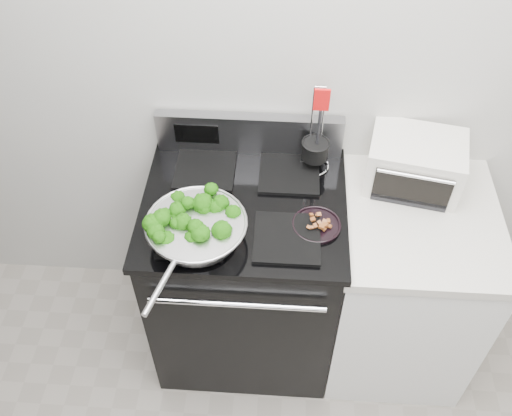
# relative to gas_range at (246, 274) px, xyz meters

# --- Properties ---
(back_wall) EXTENTS (4.00, 0.02, 2.70)m
(back_wall) POSITION_rel_gas_range_xyz_m (0.30, 0.34, 0.86)
(back_wall) COLOR beige
(back_wall) RESTS_ON ground
(gas_range) EXTENTS (0.79, 0.69, 1.13)m
(gas_range) POSITION_rel_gas_range_xyz_m (0.00, 0.00, 0.00)
(gas_range) COLOR black
(gas_range) RESTS_ON floor
(counter) EXTENTS (0.62, 0.68, 0.92)m
(counter) POSITION_rel_gas_range_xyz_m (0.68, -0.00, -0.03)
(counter) COLOR white
(counter) RESTS_ON floor
(skillet) EXTENTS (0.37, 0.57, 0.08)m
(skillet) POSITION_rel_gas_range_xyz_m (-0.15, -0.19, 0.52)
(skillet) COLOR silver
(skillet) RESTS_ON gas_range
(broccoli_pile) EXTENTS (0.29, 0.29, 0.10)m
(broccoli_pile) POSITION_rel_gas_range_xyz_m (-0.15, -0.19, 0.54)
(broccoli_pile) COLOR #0B3304
(broccoli_pile) RESTS_ON skillet
(bacon_plate) EXTENTS (0.18, 0.18, 0.04)m
(bacon_plate) POSITION_rel_gas_range_xyz_m (0.28, -0.10, 0.48)
(bacon_plate) COLOR black
(bacon_plate) RESTS_ON gas_range
(utensil_holder) EXTENTS (0.13, 0.13, 0.39)m
(utensil_holder) POSITION_rel_gas_range_xyz_m (0.27, 0.22, 0.53)
(utensil_holder) COLOR silver
(utensil_holder) RESTS_ON gas_range
(toaster_oven) EXTENTS (0.40, 0.34, 0.21)m
(toaster_oven) POSITION_rel_gas_range_xyz_m (0.66, 0.19, 0.54)
(toaster_oven) COLOR white
(toaster_oven) RESTS_ON counter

